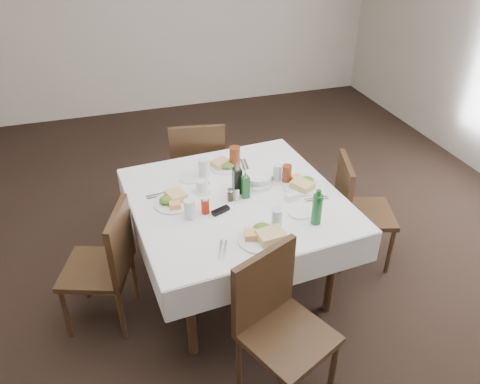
{
  "coord_description": "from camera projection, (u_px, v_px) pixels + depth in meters",
  "views": [
    {
      "loc": [
        -0.67,
        -2.52,
        2.47
      ],
      "look_at": [
        0.12,
        -0.04,
        0.8
      ],
      "focal_mm": 35.0,
      "sensor_mm": 36.0,
      "label": 1
    }
  ],
  "objects": [
    {
      "name": "cutlery_e",
      "position": [
        316.0,
        199.0,
        3.09
      ],
      "size": [
        0.16,
        0.05,
        0.01
      ],
      "color": "silver",
      "rests_on": "dining_table"
    },
    {
      "name": "sunglasses",
      "position": [
        221.0,
        211.0,
        2.96
      ],
      "size": [
        0.13,
        0.08,
        0.03
      ],
      "color": "black",
      "rests_on": "dining_table"
    },
    {
      "name": "salt_shaker",
      "position": [
        237.0,
        194.0,
        3.07
      ],
      "size": [
        0.04,
        0.04,
        0.09
      ],
      "color": "white",
      "rests_on": "dining_table"
    },
    {
      "name": "meal_north",
      "position": [
        225.0,
        165.0,
        3.44
      ],
      "size": [
        0.24,
        0.24,
        0.05
      ],
      "color": "white",
      "rests_on": "dining_table"
    },
    {
      "name": "ketchup_bottle",
      "position": [
        205.0,
        206.0,
        2.93
      ],
      "size": [
        0.05,
        0.05,
        0.11
      ],
      "color": "#A41D0A",
      "rests_on": "dining_table"
    },
    {
      "name": "side_plate_b",
      "position": [
        300.0,
        212.0,
        2.96
      ],
      "size": [
        0.16,
        0.16,
        0.01
      ],
      "color": "white",
      "rests_on": "dining_table"
    },
    {
      "name": "room_shell",
      "position": [
        218.0,
        55.0,
        2.6
      ],
      "size": [
        6.04,
        7.04,
        2.8
      ],
      "color": "beige",
      "rests_on": "ground"
    },
    {
      "name": "cutlery_s",
      "position": [
        223.0,
        249.0,
        2.65
      ],
      "size": [
        0.1,
        0.17,
        0.01
      ],
      "color": "silver",
      "rests_on": "dining_table"
    },
    {
      "name": "water_e",
      "position": [
        277.0,
        172.0,
        3.27
      ],
      "size": [
        0.06,
        0.06,
        0.12
      ],
      "color": "silver",
      "rests_on": "dining_table"
    },
    {
      "name": "water_w",
      "position": [
        190.0,
        209.0,
        2.88
      ],
      "size": [
        0.07,
        0.07,
        0.13
      ],
      "color": "silver",
      "rests_on": "dining_table"
    },
    {
      "name": "iced_tea_a",
      "position": [
        235.0,
        157.0,
        3.41
      ],
      "size": [
        0.08,
        0.08,
        0.16
      ],
      "color": "maroon",
      "rests_on": "dining_table"
    },
    {
      "name": "oil_cruet_dark",
      "position": [
        237.0,
        180.0,
        3.1
      ],
      "size": [
        0.06,
        0.06,
        0.23
      ],
      "color": "black",
      "rests_on": "dining_table"
    },
    {
      "name": "chair_east",
      "position": [
        355.0,
        206.0,
        3.5
      ],
      "size": [
        0.52,
        0.52,
        0.87
      ],
      "color": "#312112",
      "rests_on": "ground"
    },
    {
      "name": "ground_plane",
      "position": [
        224.0,
        281.0,
        3.53
      ],
      "size": [
        7.0,
        7.0,
        0.0
      ],
      "primitive_type": "plane",
      "color": "black"
    },
    {
      "name": "chair_north",
      "position": [
        198.0,
        165.0,
        3.94
      ],
      "size": [
        0.51,
        0.51,
        0.94
      ],
      "color": "#312112",
      "rests_on": "ground"
    },
    {
      "name": "iced_tea_b",
      "position": [
        287.0,
        174.0,
        3.23
      ],
      "size": [
        0.06,
        0.06,
        0.13
      ],
      "color": "maroon",
      "rests_on": "dining_table"
    },
    {
      "name": "bread_basket",
      "position": [
        258.0,
        179.0,
        3.24
      ],
      "size": [
        0.22,
        0.22,
        0.07
      ],
      "color": "silver",
      "rests_on": "dining_table"
    },
    {
      "name": "cutlery_n",
      "position": [
        244.0,
        165.0,
        3.48
      ],
      "size": [
        0.06,
        0.18,
        0.01
      ],
      "color": "silver",
      "rests_on": "dining_table"
    },
    {
      "name": "dining_table",
      "position": [
        236.0,
        207.0,
        3.15
      ],
      "size": [
        1.46,
        1.46,
        0.76
      ],
      "color": "#312112",
      "rests_on": "ground"
    },
    {
      "name": "side_plate_a",
      "position": [
        190.0,
        178.0,
        3.31
      ],
      "size": [
        0.15,
        0.15,
        0.01
      ],
      "color": "white",
      "rests_on": "dining_table"
    },
    {
      "name": "chair_west",
      "position": [
        108.0,
        261.0,
        2.97
      ],
      "size": [
        0.53,
        0.53,
        0.88
      ],
      "color": "#312112",
      "rests_on": "ground"
    },
    {
      "name": "meal_east",
      "position": [
        302.0,
        184.0,
        3.21
      ],
      "size": [
        0.27,
        0.27,
        0.06
      ],
      "color": "white",
      "rests_on": "dining_table"
    },
    {
      "name": "coffee_mug",
      "position": [
        202.0,
        187.0,
        3.15
      ],
      "size": [
        0.12,
        0.12,
        0.08
      ],
      "color": "white",
      "rests_on": "dining_table"
    },
    {
      "name": "water_s",
      "position": [
        277.0,
        218.0,
        2.81
      ],
      "size": [
        0.06,
        0.06,
        0.12
      ],
      "color": "silver",
      "rests_on": "dining_table"
    },
    {
      "name": "sugar_caddy",
      "position": [
        292.0,
        196.0,
        3.08
      ],
      "size": [
        0.1,
        0.07,
        0.05
      ],
      "color": "white",
      "rests_on": "dining_table"
    },
    {
      "name": "green_bottle",
      "position": [
        317.0,
        209.0,
        2.81
      ],
      "size": [
        0.06,
        0.06,
        0.24
      ],
      "color": "#1D6129",
      "rests_on": "dining_table"
    },
    {
      "name": "meal_south",
      "position": [
        264.0,
        235.0,
        2.72
      ],
      "size": [
        0.3,
        0.3,
        0.07
      ],
      "color": "white",
      "rests_on": "dining_table"
    },
    {
      "name": "chair_south",
      "position": [
        277.0,
        318.0,
        2.54
      ],
      "size": [
        0.57,
        0.57,
        0.92
      ],
      "color": "#312112",
      "rests_on": "ground"
    },
    {
      "name": "oil_cruet_green",
      "position": [
        245.0,
        186.0,
        3.07
      ],
      "size": [
        0.05,
        0.05,
        0.2
      ],
      "color": "#1D6129",
      "rests_on": "dining_table"
    },
    {
      "name": "pepper_shaker",
      "position": [
        230.0,
        195.0,
        3.05
      ],
      "size": [
        0.04,
        0.04,
        0.09
      ],
      "color": "#3F3423",
      "rests_on": "dining_table"
    },
    {
      "name": "meal_west",
      "position": [
        173.0,
        200.0,
        3.04
      ],
      "size": [
        0.27,
        0.27,
        0.06
      ],
      "color": "white",
      "rests_on": "dining_table"
    },
    {
      "name": "water_n",
      "position": [
        204.0,
        168.0,
        3.29
      ],
      "size": [
        0.08,
        0.08,
        0.14
      ],
      "color": "silver",
      "rests_on": "dining_table"
    },
    {
      "name": "cutlery_w",
      "position": [
        160.0,
        195.0,
        3.13
      ],
      "size": [
        0.18,
        0.06,
        0.01
      ],
      "color": "silver",
      "rests_on": "dining_table"
    }
  ]
}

